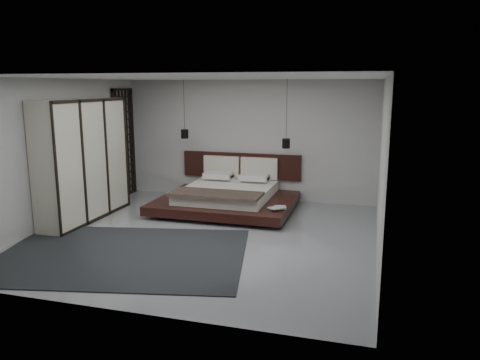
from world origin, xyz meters
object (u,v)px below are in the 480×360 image
(wardrobe, at_px, (83,160))
(lattice_screen, at_px, (124,143))
(bed, at_px, (228,196))
(pendant_right, at_px, (286,143))
(pendant_left, at_px, (185,134))
(rug, at_px, (122,254))

(wardrobe, bearing_deg, lattice_screen, 96.92)
(bed, xyz_separation_m, pendant_right, (1.18, 0.46, 1.15))
(pendant_left, height_order, rug, pendant_left)
(wardrobe, distance_m, rug, 2.72)
(lattice_screen, xyz_separation_m, wardrobe, (0.25, -2.07, -0.09))
(pendant_left, relative_size, pendant_right, 0.90)
(lattice_screen, distance_m, wardrobe, 2.09)
(rug, bearing_deg, wardrobe, 136.48)
(wardrobe, bearing_deg, pendant_left, 55.62)
(bed, distance_m, pendant_right, 1.71)
(pendant_left, relative_size, rug, 0.34)
(pendant_left, xyz_separation_m, wardrobe, (-1.36, -1.99, -0.37))
(bed, xyz_separation_m, pendant_left, (-1.18, 0.46, 1.29))
(pendant_left, bearing_deg, wardrobe, -124.38)
(bed, height_order, pendant_left, pendant_left)
(bed, relative_size, pendant_left, 2.17)
(bed, xyz_separation_m, wardrobe, (-2.55, -1.53, 0.91))
(bed, height_order, rug, bed)
(lattice_screen, relative_size, pendant_right, 1.77)
(wardrobe, bearing_deg, bed, 30.97)
(bed, distance_m, rug, 3.31)
(pendant_right, distance_m, rug, 4.40)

